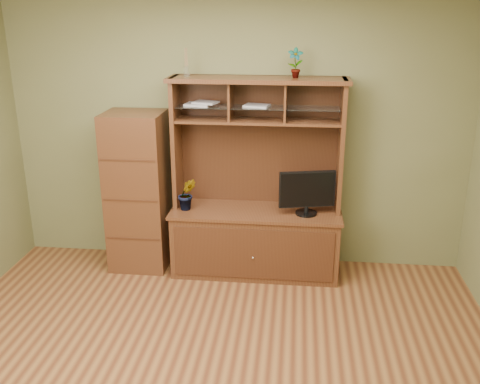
# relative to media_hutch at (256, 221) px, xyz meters

# --- Properties ---
(room) EXTENTS (4.54, 4.04, 2.74)m
(room) POSITION_rel_media_hutch_xyz_m (-0.22, -1.73, 0.83)
(room) COLOR #552C18
(room) RESTS_ON ground
(media_hutch) EXTENTS (1.66, 0.61, 1.90)m
(media_hutch) POSITION_rel_media_hutch_xyz_m (0.00, 0.00, 0.00)
(media_hutch) COLOR #421F12
(media_hutch) RESTS_ON room
(monitor) EXTENTS (0.52, 0.20, 0.42)m
(monitor) POSITION_rel_media_hutch_xyz_m (0.48, -0.08, 0.35)
(monitor) COLOR black
(monitor) RESTS_ON media_hutch
(orchid_plant) EXTENTS (0.20, 0.18, 0.31)m
(orchid_plant) POSITION_rel_media_hutch_xyz_m (-0.66, -0.08, 0.29)
(orchid_plant) COLOR #2F541D
(orchid_plant) RESTS_ON media_hutch
(top_plant) EXTENTS (0.14, 0.10, 0.27)m
(top_plant) POSITION_rel_media_hutch_xyz_m (0.33, 0.08, 1.51)
(top_plant) COLOR #306A25
(top_plant) RESTS_ON media_hutch
(reed_diffuser) EXTENTS (0.05, 0.05, 0.26)m
(reed_diffuser) POSITION_rel_media_hutch_xyz_m (-0.66, 0.08, 1.48)
(reed_diffuser) COLOR silver
(reed_diffuser) RESTS_ON media_hutch
(magazines) EXTENTS (0.81, 0.22, 0.04)m
(magazines) POSITION_rel_media_hutch_xyz_m (-0.36, 0.08, 1.13)
(magazines) COLOR #B9B9BE
(magazines) RESTS_ON media_hutch
(side_cabinet) EXTENTS (0.56, 0.51, 1.57)m
(side_cabinet) POSITION_rel_media_hutch_xyz_m (-1.17, -0.00, 0.26)
(side_cabinet) COLOR #421F12
(side_cabinet) RESTS_ON room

